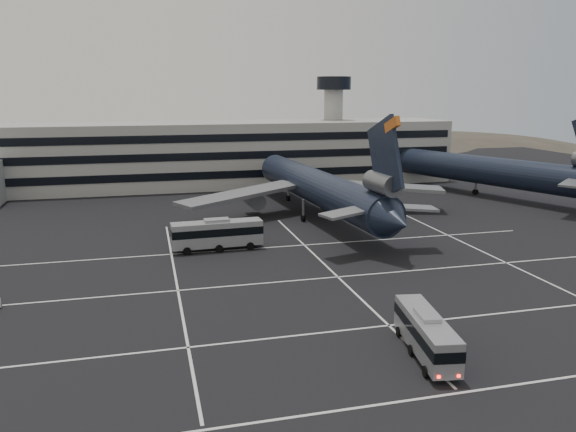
{
  "coord_description": "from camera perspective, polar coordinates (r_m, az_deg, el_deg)",
  "views": [
    {
      "loc": [
        -8.58,
        -53.71,
        20.81
      ],
      "look_at": [
        8.85,
        14.72,
        5.0
      ],
      "focal_mm": 35.0,
      "sensor_mm": 36.0,
      "label": 1
    }
  ],
  "objects": [
    {
      "name": "hills",
      "position": [
        227.67,
        -7.46,
        4.21
      ],
      "size": [
        352.0,
        180.0,
        44.0
      ],
      "color": "#38332B",
      "rests_on": "ground"
    },
    {
      "name": "terminal",
      "position": [
        125.75,
        -11.7,
        6.02
      ],
      "size": [
        125.0,
        26.0,
        24.0
      ],
      "color": "gray",
      "rests_on": "ground"
    },
    {
      "name": "trijet_main",
      "position": [
        92.65,
        3.12,
        2.93
      ],
      "size": [
        47.34,
        57.68,
        18.08
      ],
      "rotation": [
        0.0,
        0.0,
        0.07
      ],
      "color": "black",
      "rests_on": "ground"
    },
    {
      "name": "lane_markings",
      "position": [
        59.05,
        -4.12,
        -8.05
      ],
      "size": [
        90.0,
        55.62,
        0.01
      ],
      "color": "silver",
      "rests_on": "ground"
    },
    {
      "name": "bus_far",
      "position": [
        75.18,
        -7.22,
        -1.72
      ],
      "size": [
        12.14,
        3.47,
        4.25
      ],
      "rotation": [
        0.0,
        0.0,
        1.61
      ],
      "color": "gray",
      "rests_on": "ground"
    },
    {
      "name": "ground",
      "position": [
        58.24,
        -4.92,
        -8.37
      ],
      "size": [
        260.0,
        260.0,
        0.0
      ],
      "primitive_type": "plane",
      "color": "black",
      "rests_on": "ground"
    },
    {
      "name": "trijet_far",
      "position": [
        119.83,
        19.03,
        4.56
      ],
      "size": [
        29.48,
        55.22,
        18.08
      ],
      "rotation": [
        0.0,
        0.0,
        0.39
      ],
      "color": "black",
      "rests_on": "ground"
    },
    {
      "name": "bus_near",
      "position": [
        47.06,
        13.86,
        -11.38
      ],
      "size": [
        3.93,
        10.42,
        3.59
      ],
      "rotation": [
        0.0,
        0.0,
        -0.16
      ],
      "color": "gray",
      "rests_on": "ground"
    }
  ]
}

